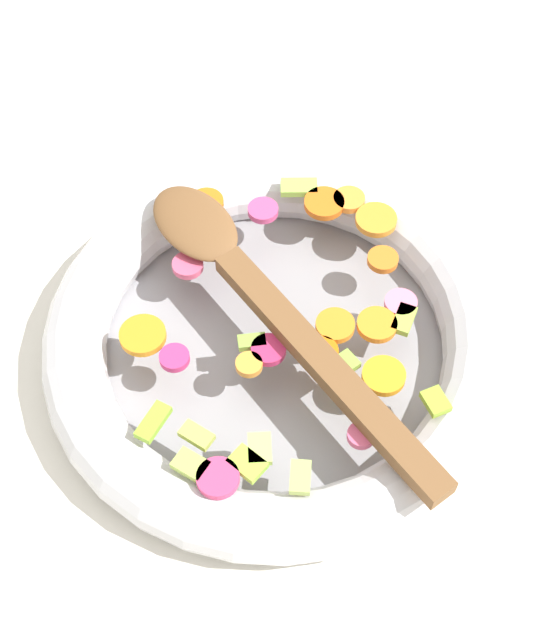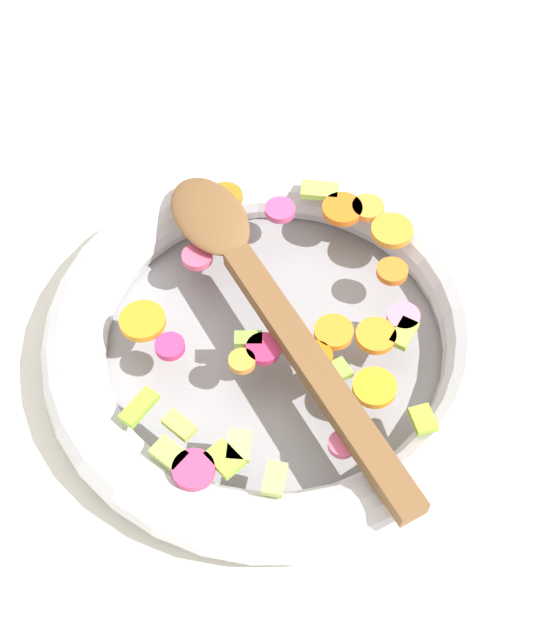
# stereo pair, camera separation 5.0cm
# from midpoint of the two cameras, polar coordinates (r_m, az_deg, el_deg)

# --- Properties ---
(ground_plane) EXTENTS (4.00, 4.00, 0.00)m
(ground_plane) POSITION_cam_midpoint_polar(r_m,az_deg,el_deg) (0.72, -1.99, -2.35)
(ground_plane) COLOR silver
(skillet) EXTENTS (0.36, 0.36, 0.05)m
(skillet) POSITION_cam_midpoint_polar(r_m,az_deg,el_deg) (0.70, -2.04, -1.39)
(skillet) COLOR gray
(skillet) RESTS_ON ground_plane
(chopped_vegetables) EXTENTS (0.30, 0.25, 0.01)m
(chopped_vegetables) POSITION_cam_midpoint_polar(r_m,az_deg,el_deg) (0.68, -1.15, 0.44)
(chopped_vegetables) COLOR orange
(chopped_vegetables) RESTS_ON skillet
(wooden_spoon) EXTENTS (0.27, 0.27, 0.01)m
(wooden_spoon) POSITION_cam_midpoint_polar(r_m,az_deg,el_deg) (0.68, -3.07, 1.56)
(wooden_spoon) COLOR brown
(wooden_spoon) RESTS_ON chopped_vegetables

